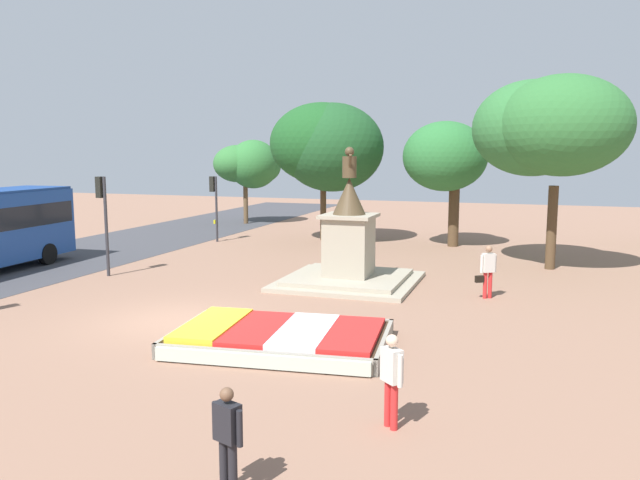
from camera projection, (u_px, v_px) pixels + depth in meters
name	position (u px, v px, depth m)	size (l,w,h in m)	color
ground_plane	(177.00, 321.00, 17.56)	(88.09, 88.09, 0.00)	#8C6651
flower_planter	(279.00, 338.00, 15.22)	(5.52, 3.95, 0.50)	#38281C
statue_monument	(349.00, 252.00, 22.39)	(4.78, 4.78, 4.89)	#9F9581
traffic_light_mid_block	(103.00, 207.00, 23.56)	(0.42, 0.30, 3.79)	#2D2D33
traffic_light_far_corner	(214.00, 197.00, 32.66)	(0.41, 0.29, 3.43)	#2D2D33
pedestrian_with_handbag	(488.00, 269.00, 20.13)	(0.65, 0.49, 1.73)	red
pedestrian_near_planter	(392.00, 374.00, 10.65)	(0.45, 0.42, 1.66)	red
pedestrian_crossing_plaza	(228.00, 433.00, 8.63)	(0.54, 0.34, 1.53)	black
park_tree_far_left	(250.00, 165.00, 40.87)	(4.30, 3.74, 5.48)	brown
park_tree_far_right	(547.00, 127.00, 24.49)	(6.03, 5.84, 7.65)	#4C3823
park_tree_street_side	(445.00, 158.00, 30.85)	(4.12, 4.60, 6.20)	#4C3823
park_tree_mid_canopy	(327.00, 146.00, 32.03)	(5.89, 5.22, 7.22)	#4C3823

